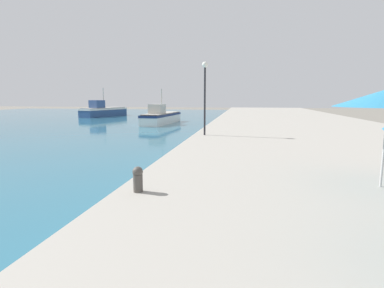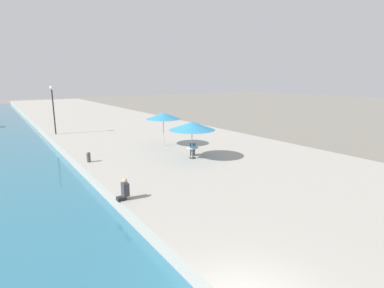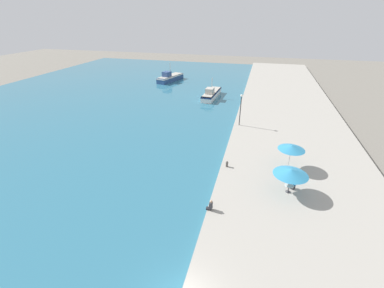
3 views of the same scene
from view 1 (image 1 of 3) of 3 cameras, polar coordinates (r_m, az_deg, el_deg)
name	(u,v)px [view 1 (image 1 of 3)]	position (r m, az deg, el deg)	size (l,w,h in m)	color
quay_promenade	(296,127)	(29.50, 19.25, 3.11)	(16.00, 90.00, 0.64)	#A39E93
fishing_boat_near	(161,117)	(34.64, -5.86, 5.17)	(2.62, 8.74, 3.96)	white
fishing_boat_mid	(103,111)	(49.79, -16.54, 6.08)	(4.62, 8.89, 4.52)	navy
mooring_bollard	(138,178)	(7.72, -10.27, -6.46)	(0.26, 0.26, 0.65)	#4C4742
lamppost	(205,86)	(19.01, 2.47, 11.02)	(0.36, 0.36, 4.56)	#232328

